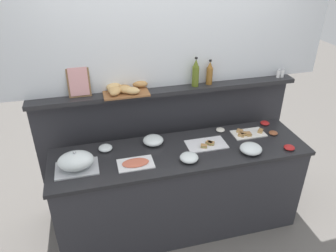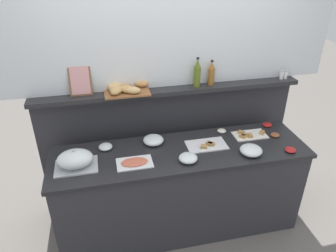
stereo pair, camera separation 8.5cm
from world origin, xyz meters
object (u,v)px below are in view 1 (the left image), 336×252
Objects in this scene: sandwich_platter_front at (207,144)px; glass_bowl_large at (153,141)px; condiment_bowl_cream at (289,147)px; condiment_bowl_dark at (273,133)px; condiment_bowl_teal at (220,130)px; cold_cuts_platter at (136,163)px; glass_bowl_extra at (189,158)px; pepper_shaker at (282,73)px; condiment_bowl_red at (265,123)px; glass_bowl_small at (251,149)px; glass_bowl_medium at (105,148)px; vinegar_bottle_amber at (210,73)px; salt_shaker at (278,73)px; olive_oil_bottle at (196,73)px; sandwich_platter_rear at (248,133)px; bread_basket at (124,89)px; serving_cloche at (76,161)px; framed_picture at (79,82)px.

glass_bowl_large is (-0.46, 0.14, 0.02)m from sandwich_platter_front.
condiment_bowl_cream is at bearing -18.67° from glass_bowl_large.
condiment_bowl_dark is 0.50m from condiment_bowl_teal.
glass_bowl_large is (0.21, 0.27, 0.02)m from cold_cuts_platter.
glass_bowl_extra is 1.79× the size of pepper_shaker.
cold_cuts_platter is 3.28× the size of condiment_bowl_red.
condiment_bowl_cream is (0.35, -0.04, -0.02)m from glass_bowl_small.
glass_bowl_large is 2.22× the size of condiment_bowl_dark.
cold_cuts_platter is 0.44m from glass_bowl_extra.
vinegar_bottle_amber reaches higher than glass_bowl_medium.
condiment_bowl_cream is 1.09× the size of salt_shaker.
glass_bowl_medium is at bearing 166.18° from condiment_bowl_cream.
cold_cuts_platter is 1.00m from olive_oil_bottle.
bread_basket reaches higher than sandwich_platter_rear.
condiment_bowl_dark is at bearing 32.40° from glass_bowl_small.
olive_oil_bottle is (0.67, 0.52, 0.53)m from cold_cuts_platter.
glass_bowl_large is 1.16m from condiment_bowl_red.
bread_basket is (-0.66, 0.39, 0.44)m from sandwich_platter_front.
sandwich_platter_front is 1.88× the size of glass_bowl_small.
serving_cloche is 2.18× the size of glass_bowl_extra.
condiment_bowl_dark is at bearing -95.60° from condiment_bowl_red.
sandwich_platter_front is 4.22× the size of condiment_bowl_teal.
condiment_bowl_teal is at bearing 152.11° from sandwich_platter_rear.
cold_cuts_platter is at bearing -142.39° from olive_oil_bottle.
glass_bowl_medium is 1.58m from condiment_bowl_red.
glass_bowl_extra reaches higher than condiment_bowl_dark.
glass_bowl_extra is 1.14m from framed_picture.
condiment_bowl_red is at bearing 8.82° from serving_cloche.
sandwich_platter_front reaches higher than condiment_bowl_red.
condiment_bowl_teal is at bearing 136.48° from condiment_bowl_cream.
serving_cloche is (-1.57, -0.15, 0.06)m from sandwich_platter_rear.
vinegar_bottle_amber is at bearing 69.89° from sandwich_platter_front.
framed_picture reaches higher than glass_bowl_large.
glass_bowl_medium is at bearing 129.28° from cold_cuts_platter.
condiment_bowl_red is (0.37, 0.42, -0.02)m from glass_bowl_small.
vinegar_bottle_amber is at bearing 160.76° from condiment_bowl_red.
glass_bowl_extra is 1.65× the size of condiment_bowl_cream.
glass_bowl_large is at bearing -169.51° from salt_shaker.
pepper_shaker is at bearing -1.13° from framed_picture.
sandwich_platter_front is 0.68m from condiment_bowl_dark.
cold_cuts_platter is at bearing -161.94° from pepper_shaker.
salt_shaker is (0.54, 0.59, 0.42)m from glass_bowl_small.
pepper_shaker is 0.33× the size of framed_picture.
condiment_bowl_cream is 1.09× the size of pepper_shaker.
cold_cuts_platter is at bearing -50.72° from glass_bowl_medium.
glass_bowl_large is at bearing 17.57° from serving_cloche.
glass_bowl_medium is (-0.22, 0.27, 0.01)m from cold_cuts_platter.
pepper_shaker is (0.91, -0.00, -0.08)m from olive_oil_bottle.
glass_bowl_small is at bearing -73.58° from vinegar_bottle_amber.
sandwich_platter_front is 0.48m from glass_bowl_large.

